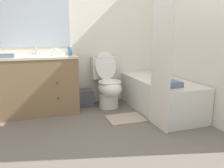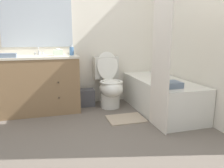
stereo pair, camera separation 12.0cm
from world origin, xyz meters
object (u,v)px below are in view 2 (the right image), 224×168
(vanity_cabinet, at_px, (41,84))
(bath_mat, at_px, (126,119))
(sink_faucet, at_px, (39,53))
(hand_towel_folded, at_px, (6,55))
(toilet, at_px, (109,84))
(bathtub, at_px, (160,95))
(soap_dispenser, at_px, (72,51))
(wastebasket, at_px, (87,98))
(tissue_box, at_px, (58,52))
(bath_towel_folded, at_px, (170,85))

(vanity_cabinet, xyz_separation_m, bath_mat, (1.15, -0.69, -0.43))
(sink_faucet, relative_size, hand_towel_folded, 0.56)
(vanity_cabinet, relative_size, toilet, 1.28)
(bathtub, bearing_deg, soap_dispenser, 159.06)
(vanity_cabinet, bearing_deg, sink_faucet, 90.00)
(toilet, bearing_deg, vanity_cabinet, 176.60)
(bath_mat, bearing_deg, bathtub, 17.30)
(vanity_cabinet, distance_m, wastebasket, 0.79)
(tissue_box, height_order, bath_towel_folded, tissue_box)
(vanity_cabinet, bearing_deg, bath_mat, -31.20)
(bath_towel_folded, bearing_deg, sink_faucet, 143.68)
(bathtub, xyz_separation_m, soap_dispenser, (-1.29, 0.49, 0.68))
(toilet, xyz_separation_m, hand_towel_folded, (-1.49, -0.10, 0.52))
(wastebasket, bearing_deg, bath_mat, -61.42)
(bath_towel_folded, bearing_deg, wastebasket, 130.20)
(sink_faucet, bearing_deg, toilet, -14.09)
(toilet, height_order, wastebasket, toilet)
(vanity_cabinet, height_order, bathtub, vanity_cabinet)
(vanity_cabinet, relative_size, bath_mat, 2.24)
(wastebasket, bearing_deg, sink_faucet, 170.75)
(soap_dispenser, relative_size, hand_towel_folded, 0.60)
(bathtub, relative_size, hand_towel_folded, 6.09)
(tissue_box, height_order, soap_dispenser, soap_dispenser)
(toilet, xyz_separation_m, bathtub, (0.70, -0.43, -0.12))
(tissue_box, height_order, bath_mat, tissue_box)
(wastebasket, xyz_separation_m, tissue_box, (-0.43, -0.06, 0.77))
(vanity_cabinet, distance_m, hand_towel_folded, 0.63)
(toilet, relative_size, bath_mat, 1.75)
(hand_towel_folded, bearing_deg, vanity_cabinet, 21.96)
(toilet, bearing_deg, wastebasket, 156.85)
(vanity_cabinet, distance_m, soap_dispenser, 0.69)
(toilet, xyz_separation_m, soap_dispenser, (-0.59, 0.06, 0.55))
(toilet, height_order, hand_towel_folded, hand_towel_folded)
(toilet, relative_size, wastebasket, 3.24)
(wastebasket, relative_size, bath_towel_folded, 1.05)
(soap_dispenser, distance_m, bath_mat, 1.33)
(bath_towel_folded, bearing_deg, bathtub, 73.95)
(wastebasket, bearing_deg, soap_dispenser, -158.24)
(sink_faucet, relative_size, tissue_box, 1.00)
(sink_faucet, distance_m, bath_towel_folded, 2.06)
(sink_faucet, bearing_deg, bath_towel_folded, -36.32)
(wastebasket, relative_size, tissue_box, 1.96)
(bathtub, bearing_deg, vanity_cabinet, 164.44)
(hand_towel_folded, xyz_separation_m, bath_towel_folded, (2.05, -0.83, -0.36))
(vanity_cabinet, xyz_separation_m, wastebasket, (0.72, 0.09, -0.30))
(soap_dispenser, xyz_separation_m, bath_towel_folded, (1.15, -1.00, -0.39))
(toilet, distance_m, soap_dispenser, 0.81)
(tissue_box, relative_size, hand_towel_folded, 0.56)
(tissue_box, bearing_deg, bathtub, -19.31)
(vanity_cabinet, xyz_separation_m, bathtub, (1.78, -0.50, -0.19))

